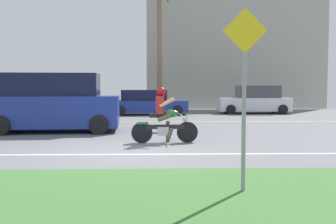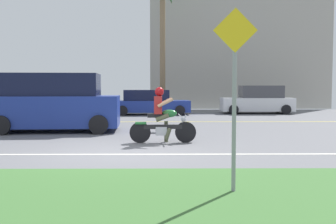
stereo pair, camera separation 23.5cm
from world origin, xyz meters
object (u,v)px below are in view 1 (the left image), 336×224
Objects in this scene: motorcyclist at (164,119)px; parked_car_1 at (54,102)px; suv_nearby at (55,104)px; street_sign at (244,83)px; parked_car_3 at (255,101)px; parked_car_2 at (147,103)px.

parked_car_1 reaches higher than motorcyclist.
street_sign reaches higher than suv_nearby.
motorcyclist is at bearing -61.32° from parked_car_1.
street_sign reaches higher than parked_car_3.
suv_nearby is at bearing 142.88° from motorcyclist.
street_sign is at bearing -83.69° from parked_car_2.
suv_nearby reaches higher than motorcyclist.
street_sign is (7.03, -16.23, 0.87)m from parked_car_1.
parked_car_1 is 11.73m from parked_car_3.
parked_car_3 is (5.66, 12.35, 0.12)m from motorcyclist.
street_sign reaches higher than parked_car_2.
suv_nearby is 1.21× the size of parked_car_1.
parked_car_2 is (3.00, 8.47, -0.31)m from suv_nearby.
parked_car_3 reaches higher than motorcyclist.
suv_nearby is (-3.79, 2.87, 0.33)m from motorcyclist.
parked_car_1 is 17.71m from street_sign.
street_sign reaches higher than parked_car_1.
parked_car_1 reaches higher than parked_car_2.
motorcyclist is 4.76m from suv_nearby.
parked_car_2 is 1.06× the size of parked_car_3.
suv_nearby is at bearing 120.67° from street_sign.
parked_car_2 is 1.70× the size of street_sign.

